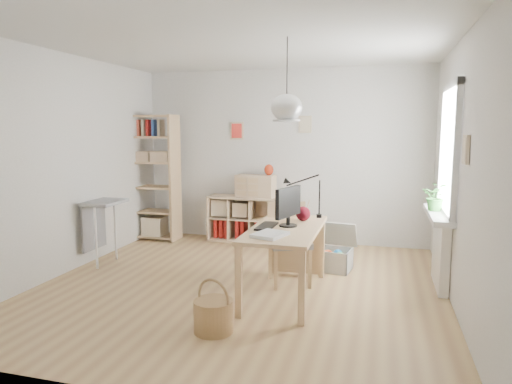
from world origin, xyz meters
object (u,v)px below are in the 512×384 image
(desk, at_px, (286,236))
(tall_bookshelf, at_px, (153,172))
(chair, at_px, (288,238))
(drawer_chest, at_px, (256,186))
(storage_chest, at_px, (331,254))
(monitor, at_px, (288,204))
(cube_shelf, at_px, (251,222))

(desk, height_order, tall_bookshelf, tall_bookshelf)
(chair, distance_m, drawer_chest, 2.00)
(desk, xyz_separation_m, storage_chest, (0.38, 1.10, -0.47))
(chair, relative_size, monitor, 1.95)
(cube_shelf, relative_size, monitor, 2.95)
(cube_shelf, height_order, storage_chest, cube_shelf)
(drawer_chest, bearing_deg, chair, -58.47)
(desk, relative_size, cube_shelf, 1.07)
(cube_shelf, relative_size, drawer_chest, 2.32)
(storage_chest, xyz_separation_m, monitor, (-0.36, -1.04, 0.80))
(chair, bearing_deg, storage_chest, 33.99)
(cube_shelf, xyz_separation_m, chair, (0.97, -1.79, 0.23))
(desk, bearing_deg, tall_bookshelf, 142.99)
(desk, height_order, monitor, monitor)
(desk, distance_m, storage_chest, 1.25)
(chair, bearing_deg, drawer_chest, 93.91)
(cube_shelf, relative_size, tall_bookshelf, 0.70)
(monitor, height_order, drawer_chest, monitor)
(chair, xyz_separation_m, monitor, (0.07, -0.38, 0.46))
(desk, relative_size, storage_chest, 2.22)
(tall_bookshelf, bearing_deg, cube_shelf, 10.19)
(tall_bookshelf, height_order, monitor, tall_bookshelf)
(cube_shelf, height_order, drawer_chest, drawer_chest)
(cube_shelf, distance_m, chair, 2.05)
(cube_shelf, distance_m, drawer_chest, 0.60)
(desk, distance_m, tall_bookshelf, 3.27)
(monitor, bearing_deg, chair, 117.44)
(tall_bookshelf, xyz_separation_m, drawer_chest, (1.65, 0.24, -0.20))
(tall_bookshelf, bearing_deg, desk, -37.01)
(tall_bookshelf, relative_size, chair, 2.16)
(cube_shelf, bearing_deg, chair, -61.67)
(desk, bearing_deg, chair, 97.18)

